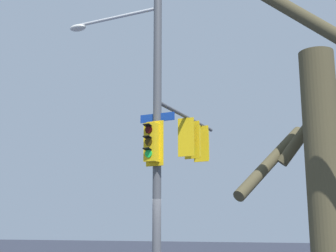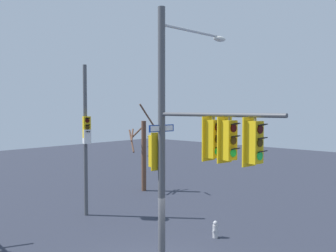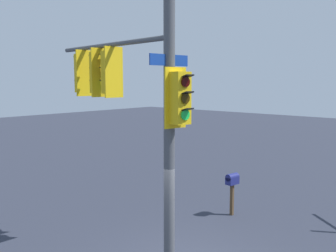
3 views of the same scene
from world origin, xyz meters
name	(u,v)px [view 1 (image 1 of 3)]	position (x,y,z in m)	size (l,w,h in m)	color
main_signal_pole_assembly	(169,129)	(-0.40, 1.22, 4.74)	(3.95, 5.26, 8.92)	#4C4F54
mailbox	(320,251)	(3.88, 1.09, 1.11)	(0.47, 0.30, 1.41)	#4C3823
bare_tree_behind_pole	(326,203)	(4.24, -7.41, 1.98)	(2.09, 2.07, 4.32)	#4C452E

